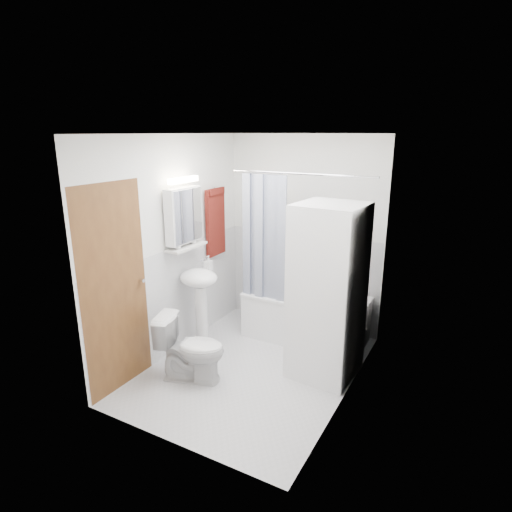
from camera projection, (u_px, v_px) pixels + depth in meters
The scene contains 20 objects.
floor at pixel (253, 368), 4.54m from camera, with size 2.60×2.60×0.00m, color silver.
room_walls at pixel (253, 232), 4.13m from camera, with size 2.60×2.60×2.60m.
wainscot at pixel (266, 306), 4.62m from camera, with size 1.98×2.58×2.58m.
door at pixel (142, 280), 4.24m from camera, with size 0.05×2.00×2.00m.
bathtub at pixel (306, 315), 5.14m from camera, with size 1.44×0.68×0.55m.
tub_spout at pixel (333, 265), 5.16m from camera, with size 0.04×0.04×0.12m, color silver.
curtain_rod at pixel (301, 174), 4.42m from camera, with size 0.02×0.02×1.62m, color silver.
shower_curtain at pixel (263, 239), 4.83m from camera, with size 0.55×0.02×1.45m.
sink at pixel (200, 290), 4.80m from camera, with size 0.44×0.37×1.04m.
medicine_cabinet at pixel (184, 214), 4.61m from camera, with size 0.13×0.50×0.71m.
shelf at pixel (187, 247), 4.70m from camera, with size 0.18×0.54×0.03m, color silver.
shower_caddy at pixel (338, 243), 5.05m from camera, with size 0.22×0.06×0.02m, color silver.
towel at pixel (215, 221), 5.22m from camera, with size 0.07×0.35×0.84m.
washer_dryer at pixel (327, 292), 4.23m from camera, with size 0.68×0.67×1.77m.
toilet at pixel (191, 349), 4.27m from camera, with size 0.38×0.68×0.67m, color white.
soap_pump at pixel (209, 267), 4.81m from camera, with size 0.08×0.17×0.08m, color gray.
shelf_bottle at pixel (178, 246), 4.56m from camera, with size 0.07×0.18×0.07m, color gray.
shelf_cup at pixel (193, 239), 4.78m from camera, with size 0.10×0.09×0.10m, color gray.
shampoo_a at pixel (329, 236), 5.08m from camera, with size 0.13×0.17×0.13m, color gray.
shampoo_b at pixel (339, 239), 5.04m from camera, with size 0.08×0.21×0.08m, color #27499D.
Camera 1 is at (1.96, -3.52, 2.42)m, focal length 30.00 mm.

